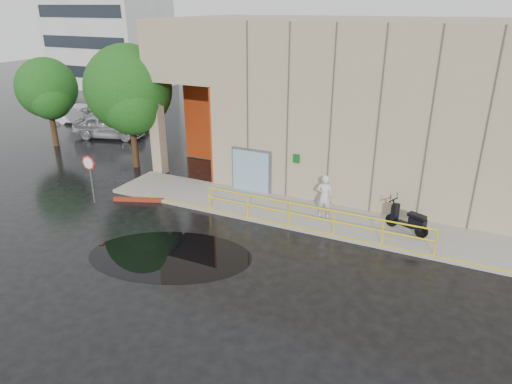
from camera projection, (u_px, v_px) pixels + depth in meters
ground at (180, 245)px, 17.69m from camera, size 120.00×120.00×0.00m
sidewalk at (315, 217)px, 19.82m from camera, size 20.00×3.00×0.15m
building at (381, 98)px, 23.22m from camera, size 20.00×10.17×8.00m
guardrail at (311, 218)px, 18.37m from camera, size 9.56×0.06×1.03m
distant_building at (107, 16)px, 49.32m from camera, size 12.00×8.08×15.00m
person at (325, 197)px, 19.26m from camera, size 0.77×0.57×1.93m
scooter at (408, 213)px, 18.05m from camera, size 1.91×1.26×1.44m
stop_sign at (89, 168)px, 20.76m from camera, size 0.70×0.10×2.33m
red_curb at (139, 200)px, 21.54m from camera, size 2.30×1.04×0.18m
puddle at (170, 256)px, 16.91m from camera, size 7.00×5.48×0.01m
car_a at (109, 126)px, 31.53m from camera, size 5.19×3.22×1.65m
car_b at (81, 115)px, 35.29m from camera, size 4.51×2.13×1.43m
car_c at (116, 118)px, 34.09m from camera, size 5.29×2.60×1.48m
tree_near at (129, 92)px, 24.43m from camera, size 4.68×4.68×6.79m
tree_far at (48, 91)px, 28.58m from camera, size 3.79×3.75×5.65m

